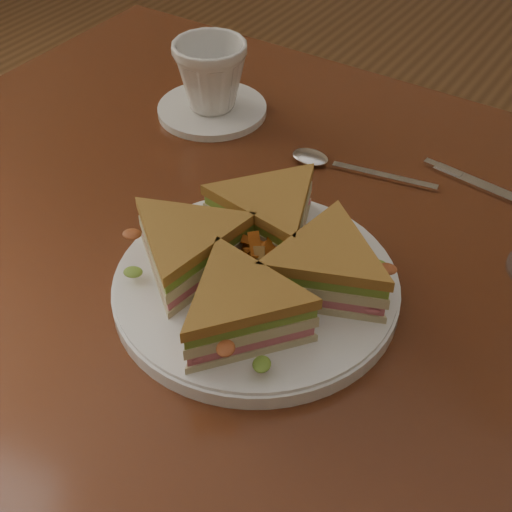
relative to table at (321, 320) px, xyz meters
The scene contains 8 objects.
table is the anchor object (origin of this frame).
plate 0.14m from the table, 111.21° to the right, with size 0.29×0.29×0.02m, color white.
sandwich_wedges 0.17m from the table, 111.21° to the right, with size 0.31×0.31×0.06m.
crisps_mound 0.17m from the table, 111.21° to the right, with size 0.09×0.09×0.05m, color #B35416, non-canonical shape.
spoon 0.20m from the table, 118.37° to the left, with size 0.18×0.05×0.01m.
knife 0.26m from the table, 60.35° to the left, with size 0.21×0.04×0.00m.
saucer 0.34m from the table, 147.55° to the left, with size 0.15×0.15×0.01m, color white.
coffee_cup 0.36m from the table, 147.55° to the left, with size 0.10×0.10×0.09m, color white.
Camera 1 is at (0.24, -0.51, 1.26)m, focal length 50.00 mm.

